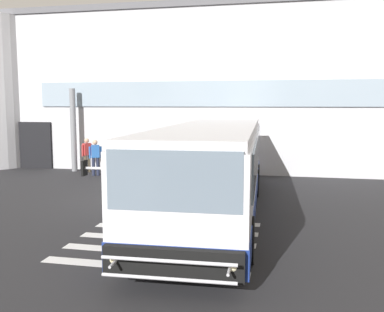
{
  "coord_description": "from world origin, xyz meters",
  "views": [
    {
      "loc": [
        4.73,
        -14.03,
        3.32
      ],
      "look_at": [
        1.64,
        0.62,
        1.5
      ],
      "focal_mm": 40.09,
      "sensor_mm": 36.0,
      "label": 1
    }
  ],
  "objects_px": {
    "entry_support_column": "(73,130)",
    "passenger_by_doorway": "(95,155)",
    "bus_main_foreground": "(214,170)",
    "safety_bollard_yellow": "(177,171)",
    "passenger_near_column": "(87,153)"
  },
  "relations": [
    {
      "from": "safety_bollard_yellow",
      "to": "passenger_near_column",
      "type": "bearing_deg",
      "value": 162.24
    },
    {
      "from": "entry_support_column",
      "to": "passenger_by_doorway",
      "type": "xyz_separation_m",
      "value": [
        1.59,
        -1.01,
        -1.07
      ]
    },
    {
      "from": "entry_support_column",
      "to": "passenger_near_column",
      "type": "xyz_separation_m",
      "value": [
        0.8,
        -0.23,
        -1.11
      ]
    },
    {
      "from": "entry_support_column",
      "to": "safety_bollard_yellow",
      "type": "relative_size",
      "value": 4.53
    },
    {
      "from": "entry_support_column",
      "to": "passenger_by_doorway",
      "type": "distance_m",
      "value": 2.17
    },
    {
      "from": "passenger_near_column",
      "to": "passenger_by_doorway",
      "type": "height_order",
      "value": "same"
    },
    {
      "from": "entry_support_column",
      "to": "passenger_near_column",
      "type": "height_order",
      "value": "entry_support_column"
    },
    {
      "from": "entry_support_column",
      "to": "bus_main_foreground",
      "type": "distance_m",
      "value": 10.59
    },
    {
      "from": "safety_bollard_yellow",
      "to": "bus_main_foreground",
      "type": "bearing_deg",
      "value": -64.52
    },
    {
      "from": "entry_support_column",
      "to": "bus_main_foreground",
      "type": "relative_size",
      "value": 0.34
    },
    {
      "from": "passenger_by_doorway",
      "to": "safety_bollard_yellow",
      "type": "xyz_separation_m",
      "value": [
        4.11,
        -0.79,
        -0.51
      ]
    },
    {
      "from": "bus_main_foreground",
      "to": "safety_bollard_yellow",
      "type": "xyz_separation_m",
      "value": [
        -2.38,
        5.0,
        -0.89
      ]
    },
    {
      "from": "bus_main_foreground",
      "to": "safety_bollard_yellow",
      "type": "height_order",
      "value": "bus_main_foreground"
    },
    {
      "from": "bus_main_foreground",
      "to": "passenger_by_doorway",
      "type": "relative_size",
      "value": 7.26
    },
    {
      "from": "passenger_near_column",
      "to": "entry_support_column",
      "type": "bearing_deg",
      "value": 163.92
    }
  ]
}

